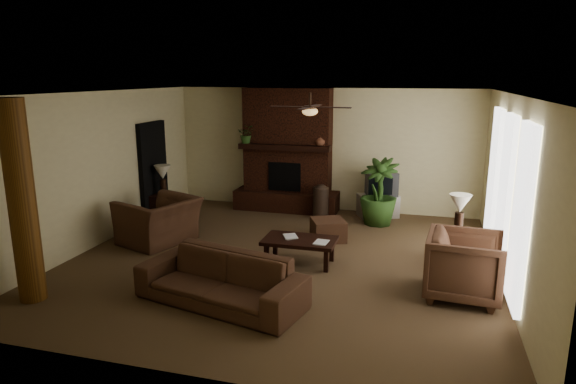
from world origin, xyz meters
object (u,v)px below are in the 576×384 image
(ottoman, at_px, (328,230))
(floor_plant, at_px, (378,206))
(armchair_right, at_px, (465,263))
(lamp_right, at_px, (460,206))
(tv_stand, at_px, (378,205))
(floor_vase, at_px, (321,199))
(log_column, at_px, (22,203))
(sofa, at_px, (221,272))
(side_table_right, at_px, (457,249))
(coffee_table, at_px, (300,242))
(side_table_left, at_px, (165,207))
(armchair_left, at_px, (159,214))
(lamp_left, at_px, (163,174))

(ottoman, bearing_deg, floor_plant, 57.84)
(armchair_right, height_order, lamp_right, lamp_right)
(tv_stand, bearing_deg, floor_vase, 178.67)
(log_column, bearing_deg, sofa, 12.64)
(floor_plant, bearing_deg, floor_vase, 176.09)
(tv_stand, distance_m, side_table_right, 3.03)
(coffee_table, relative_size, tv_stand, 1.41)
(side_table_left, relative_size, side_table_right, 1.00)
(floor_vase, height_order, side_table_right, floor_vase)
(armchair_right, bearing_deg, coffee_table, 80.38)
(lamp_right, bearing_deg, coffee_table, -165.66)
(ottoman, height_order, side_table_left, side_table_left)
(sofa, height_order, floor_vase, sofa)
(floor_vase, height_order, floor_plant, floor_plant)
(sofa, bearing_deg, side_table_left, 141.84)
(sofa, height_order, floor_plant, sofa)
(log_column, relative_size, coffee_table, 2.33)
(armchair_right, relative_size, lamp_right, 1.59)
(armchair_right, bearing_deg, tv_stand, 26.73)
(sofa, relative_size, side_table_left, 4.28)
(armchair_left, bearing_deg, side_table_left, -135.83)
(log_column, height_order, armchair_right, log_column)
(floor_plant, bearing_deg, ottoman, -122.16)
(coffee_table, relative_size, floor_vase, 1.56)
(armchair_right, height_order, ottoman, armchair_right)
(armchair_left, height_order, floor_plant, armchair_left)
(sofa, distance_m, coffee_table, 1.87)
(coffee_table, relative_size, side_table_left, 2.18)
(armchair_right, bearing_deg, armchair_left, 84.25)
(ottoman, distance_m, side_table_right, 2.42)
(log_column, bearing_deg, floor_plant, 48.91)
(sofa, relative_size, side_table_right, 4.28)
(tv_stand, height_order, side_table_right, side_table_right)
(armchair_right, distance_m, tv_stand, 4.19)
(sofa, distance_m, lamp_right, 4.02)
(armchair_left, relative_size, side_table_right, 2.35)
(tv_stand, xyz_separation_m, floor_plant, (0.06, -0.59, 0.14))
(sofa, height_order, lamp_left, lamp_left)
(tv_stand, distance_m, lamp_right, 3.10)
(sofa, xyz_separation_m, side_table_left, (-2.81, 3.53, -0.18))
(ottoman, bearing_deg, floor_vase, 107.54)
(log_column, xyz_separation_m, lamp_right, (5.80, 2.97, -0.40))
(armchair_left, height_order, ottoman, armchair_left)
(floor_plant, bearing_deg, coffee_table, -111.51)
(ottoman, xyz_separation_m, side_table_left, (-3.71, 0.46, 0.08))
(armchair_right, xyz_separation_m, tv_stand, (-1.57, 3.88, -0.27))
(coffee_table, xyz_separation_m, floor_plant, (1.04, 2.64, 0.02))
(coffee_table, bearing_deg, floor_plant, 68.49)
(armchair_right, bearing_deg, floor_plant, 29.37)
(coffee_table, relative_size, floor_plant, 0.86)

